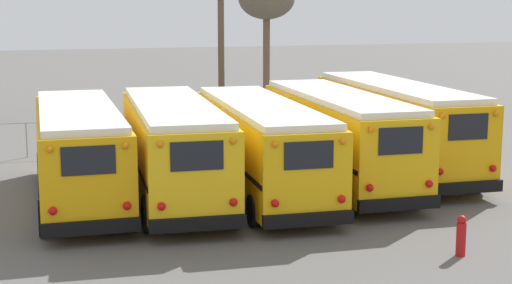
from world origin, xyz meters
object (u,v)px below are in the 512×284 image
object	(u,v)px
school_bus_3	(338,135)
school_bus_4	(395,123)
school_bus_2	(261,144)
school_bus_1	(174,147)
utility_pole	(221,48)
school_bus_0	(79,150)
bare_tree_0	(267,0)
fire_hydrant	(461,235)

from	to	relation	value
school_bus_3	school_bus_4	xyz separation A→B (m)	(2.88, 1.50, 0.05)
school_bus_2	school_bus_3	xyz separation A→B (m)	(2.88, 0.43, 0.09)
school_bus_1	utility_pole	bearing A→B (deg)	69.61
school_bus_0	school_bus_4	size ratio (longest dim) A/B	0.91
school_bus_2	bare_tree_0	bearing A→B (deg)	72.21
school_bus_0	school_bus_1	distance (m)	2.92
school_bus_4	utility_pole	bearing A→B (deg)	110.21
school_bus_0	utility_pole	bearing A→B (deg)	58.12
utility_pole	bare_tree_0	bearing A→B (deg)	48.30
school_bus_4	fire_hydrant	size ratio (longest dim) A/B	10.26
bare_tree_0	fire_hydrant	size ratio (longest dim) A/B	7.25
school_bus_0	fire_hydrant	world-z (taller)	school_bus_0
school_bus_0	school_bus_1	bearing A→B (deg)	-9.04
school_bus_0	school_bus_3	distance (m)	8.64
school_bus_1	utility_pole	xyz separation A→B (m)	(4.70, 12.66, 2.30)
utility_pole	bare_tree_0	xyz separation A→B (m)	(3.49, 3.91, 2.24)
bare_tree_0	school_bus_4	bearing A→B (deg)	-88.23
school_bus_4	bare_tree_0	distance (m)	15.29
school_bus_3	fire_hydrant	world-z (taller)	school_bus_3
school_bus_4	fire_hydrant	bearing A→B (deg)	-106.95
school_bus_0	school_bus_2	world-z (taller)	school_bus_0
school_bus_0	utility_pole	distance (m)	14.55
school_bus_4	school_bus_1	bearing A→B (deg)	-167.28
school_bus_0	utility_pole	xyz separation A→B (m)	(7.58, 12.20, 2.34)
fire_hydrant	school_bus_0	bearing A→B (deg)	136.96
school_bus_2	fire_hydrant	world-z (taller)	school_bus_2
school_bus_1	fire_hydrant	distance (m)	9.58
bare_tree_0	fire_hydrant	distance (m)	24.94
school_bus_3	school_bus_1	bearing A→B (deg)	-175.54
utility_pole	bare_tree_0	distance (m)	5.70
utility_pole	bare_tree_0	size ratio (longest dim) A/B	1.03
school_bus_1	school_bus_4	distance (m)	8.86
school_bus_2	utility_pole	distance (m)	12.98
school_bus_0	bare_tree_0	world-z (taller)	bare_tree_0
school_bus_0	school_bus_4	bearing A→B (deg)	7.38
school_bus_3	utility_pole	xyz separation A→B (m)	(-1.06, 12.21, 2.27)
school_bus_0	school_bus_4	xyz separation A→B (m)	(11.52, 1.49, 0.12)
school_bus_4	utility_pole	world-z (taller)	utility_pole
school_bus_0	utility_pole	world-z (taller)	utility_pole
bare_tree_0	school_bus_1	bearing A→B (deg)	-116.31
school_bus_0	school_bus_1	size ratio (longest dim) A/B	0.98
school_bus_3	utility_pole	distance (m)	12.46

